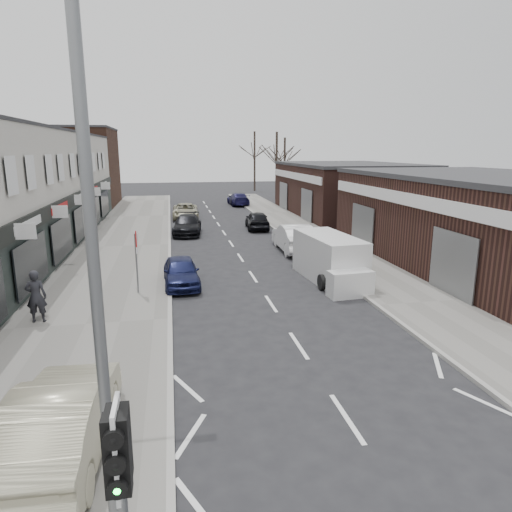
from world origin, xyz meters
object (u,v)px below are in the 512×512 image
parked_car_right_c (238,199)px  parked_car_right_a (294,238)px  parked_car_left_b (187,225)px  traffic_light (120,469)px  street_lamp (107,255)px  parked_car_left_c (185,211)px  parked_car_right_b (257,220)px  warning_sign (136,244)px  sedan_on_pavement (61,419)px  pedestrian (36,296)px  white_van (330,260)px  parked_car_left_a (181,272)px

parked_car_right_c → parked_car_right_a: bearing=88.0°
parked_car_left_b → traffic_light: bearing=-88.3°
street_lamp → parked_car_left_c: (2.02, 34.45, -3.96)m
parked_car_left_c → parked_car_right_b: (5.20, -6.51, 0.03)m
parked_car_right_c → warning_sign: bearing=72.4°
sedan_on_pavement → pedestrian: size_ratio=2.50×
warning_sign → parked_car_right_c: bearing=74.2°
parked_car_right_a → warning_sign: bearing=40.9°
parked_car_left_c → parked_car_right_a: size_ratio=0.96×
warning_sign → parked_car_right_c: size_ratio=0.57×
parked_car_left_c → parked_car_right_b: 8.33m
traffic_light → white_van: traffic_light is taller
parked_car_left_a → street_lamp: bearing=-96.4°
white_van → sedan_on_pavement: size_ratio=1.19×
street_lamp → parked_car_left_c: size_ratio=1.68×
warning_sign → white_van: (8.56, 0.75, -1.22)m
parked_car_left_b → parked_car_left_c: parked_car_left_b is taller
traffic_light → parked_car_left_b: bearing=86.4°
parked_car_right_a → parked_car_right_b: 8.04m
pedestrian → street_lamp: bearing=109.3°
parked_car_left_a → parked_car_right_c: (6.90, 29.47, 0.04)m
traffic_light → sedan_on_pavement: bearing=113.0°
traffic_light → parked_car_left_c: bearing=87.0°
sedan_on_pavement → parked_car_right_b: size_ratio=1.14×
parked_car_left_b → parked_car_right_a: bearing=-43.2°
warning_sign → parked_car_right_b: 17.12m
warning_sign → parked_car_left_c: size_ratio=0.57×
white_van → traffic_light: bearing=-123.0°
pedestrian → parked_car_right_a: (11.79, 9.86, -0.22)m
traffic_light → parked_car_right_c: bearing=80.0°
parked_car_left_a → parked_car_left_c: 20.54m
parked_car_left_c → parked_car_right_c: parked_car_right_c is taller
street_lamp → sedan_on_pavement: (-1.44, 2.47, -3.74)m
white_van → warning_sign: bearing=179.8°
warning_sign → parked_car_left_b: size_ratio=0.57×
warning_sign → parked_car_right_c: (8.66, 30.60, -1.52)m
warning_sign → parked_car_left_c: warning_sign is taller
street_lamp → warning_sign: 13.04m
traffic_light → parked_car_left_b: traffic_light is taller
parked_car_right_b → sedan_on_pavement: bearing=75.9°
white_van → parked_car_left_b: size_ratio=1.17×
traffic_light → warning_sign: bearing=93.1°
parked_car_left_a → parked_car_left_c: size_ratio=0.79×
white_van → parked_car_left_b: (-6.04, 13.22, -0.30)m
street_lamp → pedestrian: 11.37m
sedan_on_pavement → white_van: bearing=-128.2°
warning_sign → parked_car_left_a: size_ratio=0.71×
parked_car_left_b → parked_car_left_a: bearing=-88.1°
parked_car_left_c → street_lamp: bearing=-91.8°
parked_car_left_a → parked_car_left_c: bearing=85.7°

